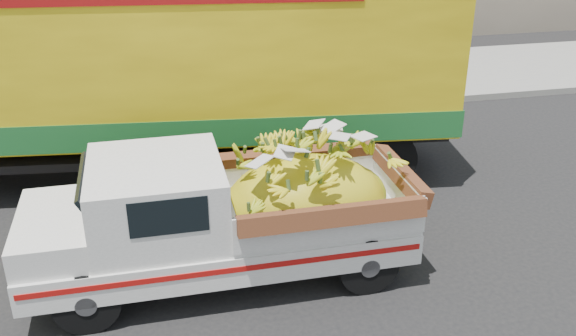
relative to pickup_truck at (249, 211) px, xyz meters
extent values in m
plane|color=black|center=(-1.28, 0.69, -0.91)|extent=(100.00, 100.00, 0.00)
cube|color=gray|center=(-1.28, 5.96, -0.84)|extent=(60.00, 0.25, 0.15)
cube|color=gray|center=(-1.28, 8.06, -0.84)|extent=(60.00, 4.00, 0.14)
cylinder|color=black|center=(-2.03, -0.77, -0.52)|extent=(0.78, 0.23, 0.78)
cylinder|color=black|center=(-2.04, 0.74, -0.52)|extent=(0.78, 0.23, 0.78)
cylinder|color=black|center=(1.37, -0.74, -0.52)|extent=(0.78, 0.23, 0.78)
cylinder|color=black|center=(1.36, 0.76, -0.52)|extent=(0.78, 0.23, 0.78)
cube|color=silver|center=(-0.39, 0.00, -0.34)|extent=(4.85, 1.79, 0.40)
cube|color=#A50F0C|center=(-0.38, -0.88, -0.27)|extent=(4.74, 0.05, 0.07)
cube|color=silver|center=(-2.76, -0.02, -0.45)|extent=(0.12, 1.72, 0.14)
cube|color=silver|center=(-2.37, -0.02, 0.04)|extent=(0.89, 1.65, 0.37)
cube|color=silver|center=(-1.13, -0.01, 0.32)|extent=(1.61, 1.69, 0.93)
cube|color=black|center=(-1.02, -0.85, 0.50)|extent=(0.88, 0.02, 0.43)
cube|color=silver|center=(0.85, 0.01, 0.12)|extent=(2.38, 1.77, 0.53)
ellipsoid|color=gold|center=(0.75, 0.01, 0.01)|extent=(2.15, 1.42, 1.32)
cylinder|color=black|center=(2.56, 1.97, -0.36)|extent=(1.13, 0.44, 1.10)
cylinder|color=black|center=(2.79, 3.96, -0.36)|extent=(1.13, 0.44, 1.10)
cylinder|color=black|center=(1.37, 2.11, -0.36)|extent=(1.13, 0.44, 1.10)
cylinder|color=black|center=(1.60, 4.09, -0.36)|extent=(1.13, 0.44, 1.10)
cube|color=black|center=(-1.99, 3.51, -0.13)|extent=(12.04, 2.38, 0.36)
cube|color=yellow|center=(-1.99, 3.51, 1.47)|extent=(11.97, 3.84, 2.84)
cube|color=#1B5E27|center=(-1.99, 3.51, 0.30)|extent=(12.03, 3.87, 0.45)
camera|label=1|loc=(-1.09, -7.16, 3.93)|focal=40.00mm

